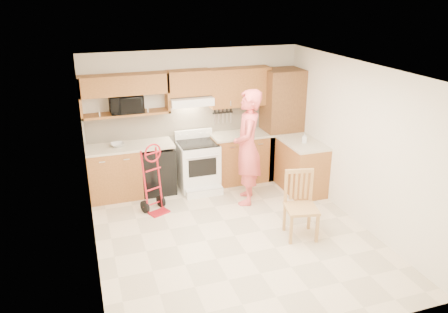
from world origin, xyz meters
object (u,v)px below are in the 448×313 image
range (199,162)px  dining_chair (302,206)px  microwave (126,104)px  hand_truck (155,182)px  person (248,148)px

range → dining_chair: bearing=-65.3°
microwave → hand_truck: (0.26, -0.93, -1.10)m
microwave → range: size_ratio=0.53×
microwave → range: (1.19, -0.28, -1.12)m
hand_truck → dining_chair: bearing=-61.4°
dining_chair → microwave: bearing=143.6°
dining_chair → hand_truck: bearing=154.0°
hand_truck → dining_chair: (1.91, -1.47, -0.04)m
person → dining_chair: (0.33, -1.37, -0.49)m
person → dining_chair: 1.49m
range → microwave: bearing=166.6°
person → dining_chair: person is taller
microwave → dining_chair: 3.43m
microwave → hand_truck: bearing=-76.7°
microwave → person: person is taller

